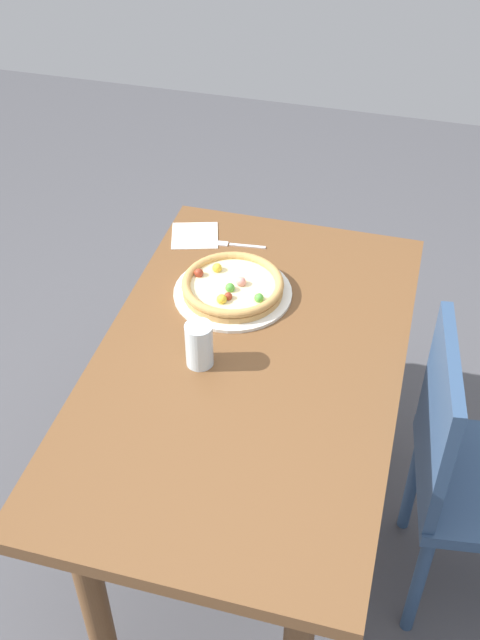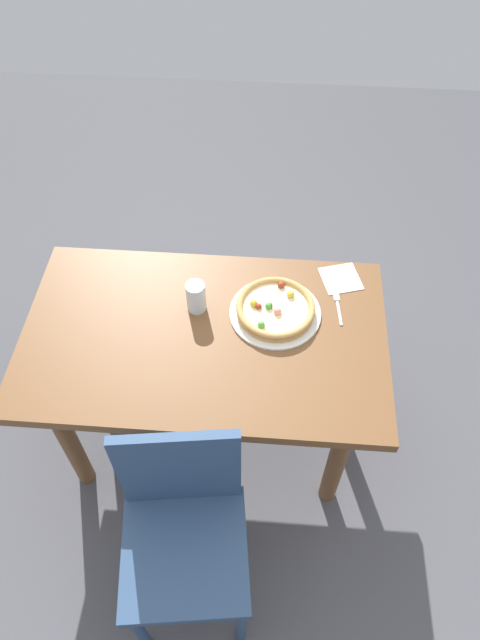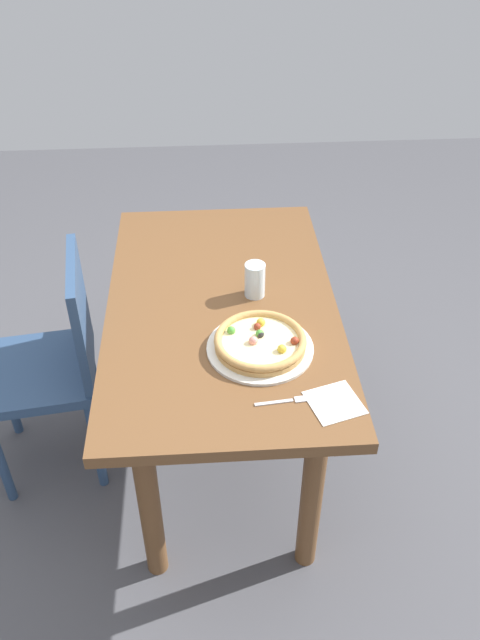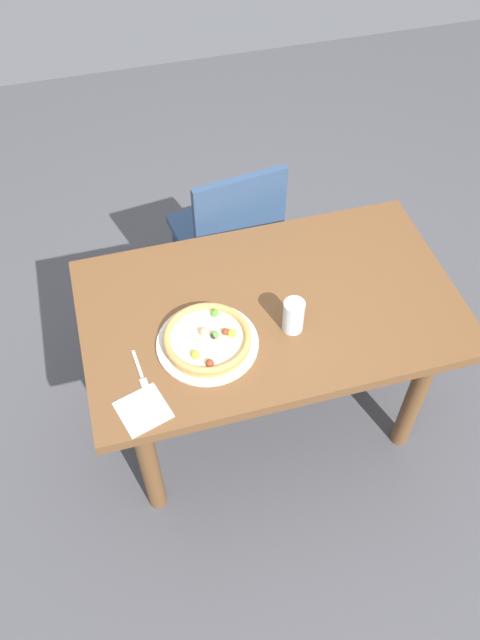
# 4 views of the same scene
# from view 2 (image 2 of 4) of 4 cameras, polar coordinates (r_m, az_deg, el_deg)

# --- Properties ---
(ground_plane) EXTENTS (6.00, 6.00, 0.00)m
(ground_plane) POSITION_cam_2_polar(r_m,az_deg,el_deg) (2.64, -2.80, -10.96)
(ground_plane) COLOR #4C4C51
(dining_table) EXTENTS (1.29, 0.77, 0.74)m
(dining_table) POSITION_cam_2_polar(r_m,az_deg,el_deg) (2.11, -3.46, -3.19)
(dining_table) COLOR brown
(dining_table) RESTS_ON ground
(chair_near) EXTENTS (0.45, 0.45, 0.90)m
(chair_near) POSITION_cam_2_polar(r_m,az_deg,el_deg) (1.95, -5.63, -19.90)
(chair_near) COLOR navy
(chair_near) RESTS_ON ground
(plate) EXTENTS (0.33, 0.33, 0.01)m
(plate) POSITION_cam_2_polar(r_m,az_deg,el_deg) (2.06, 3.52, 0.72)
(plate) COLOR silver
(plate) RESTS_ON dining_table
(pizza) EXTENTS (0.28, 0.28, 0.05)m
(pizza) POSITION_cam_2_polar(r_m,az_deg,el_deg) (2.04, 3.54, 1.17)
(pizza) COLOR tan
(pizza) RESTS_ON plate
(fork) EXTENTS (0.03, 0.17, 0.00)m
(fork) POSITION_cam_2_polar(r_m,az_deg,el_deg) (2.12, 9.71, 1.57)
(fork) COLOR silver
(fork) RESTS_ON dining_table
(drinking_glass) EXTENTS (0.07, 0.07, 0.12)m
(drinking_glass) POSITION_cam_2_polar(r_m,az_deg,el_deg) (2.04, -4.41, 2.32)
(drinking_glass) COLOR silver
(drinking_glass) RESTS_ON dining_table
(napkin) EXTENTS (0.17, 0.17, 0.00)m
(napkin) POSITION_cam_2_polar(r_m,az_deg,el_deg) (2.21, 10.01, 4.08)
(napkin) COLOR white
(napkin) RESTS_ON dining_table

